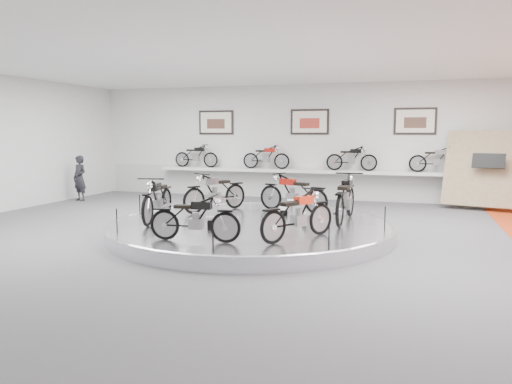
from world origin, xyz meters
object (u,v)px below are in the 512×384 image
(bike_c, at_px, (215,192))
(bike_f, at_px, (298,215))
(display_platform, at_px, (251,229))
(visitor, at_px, (80,178))
(bike_a, at_px, (346,198))
(bike_d, at_px, (157,199))
(shelf, at_px, (308,171))
(bike_e, at_px, (195,218))
(bike_b, at_px, (293,193))

(bike_c, distance_m, bike_f, 3.89)
(display_platform, bearing_deg, bike_c, 137.29)
(bike_c, height_order, visitor, visitor)
(bike_a, distance_m, bike_d, 4.30)
(shelf, height_order, bike_a, bike_a)
(visitor, bearing_deg, bike_e, -22.90)
(bike_b, bearing_deg, bike_c, 31.30)
(shelf, xyz_separation_m, visitor, (-7.40, -2.58, -0.22))
(display_platform, relative_size, bike_f, 3.95)
(bike_f, bearing_deg, bike_b, 46.36)
(bike_a, xyz_separation_m, visitor, (-9.44, 3.11, -0.07))
(bike_f, bearing_deg, bike_c, 77.25)
(bike_b, distance_m, visitor, 8.24)
(visitor, bearing_deg, bike_c, -5.20)
(bike_f, bearing_deg, display_platform, 75.82)
(bike_f, bearing_deg, bike_e, 144.62)
(display_platform, xyz_separation_m, bike_c, (-1.37, 1.27, 0.66))
(display_platform, bearing_deg, bike_d, -167.84)
(shelf, xyz_separation_m, bike_d, (-2.10, -6.85, -0.18))
(bike_a, distance_m, bike_b, 1.79)
(shelf, relative_size, visitor, 7.07)
(shelf, height_order, bike_c, bike_c)
(bike_e, height_order, visitor, visitor)
(bike_a, relative_size, bike_f, 1.15)
(bike_b, xyz_separation_m, visitor, (-7.97, 2.08, -0.02))
(display_platform, relative_size, bike_e, 4.26)
(bike_d, relative_size, visitor, 1.13)
(bike_c, bearing_deg, bike_d, 5.50)
(bike_b, relative_size, visitor, 1.08)
(shelf, xyz_separation_m, bike_f, (1.42, -7.85, -0.22))
(display_platform, height_order, bike_c, bike_c)
(bike_b, bearing_deg, visitor, 2.89)
(bike_b, relative_size, bike_e, 1.12)
(bike_c, relative_size, bike_e, 1.15)
(shelf, bearing_deg, bike_f, -79.77)
(shelf, distance_m, bike_e, 8.63)
(display_platform, distance_m, shelf, 6.46)
(display_platform, height_order, shelf, shelf)
(bike_d, bearing_deg, bike_f, 63.41)
(bike_a, bearing_deg, bike_d, 107.69)
(shelf, bearing_deg, visitor, -160.81)
(bike_c, bearing_deg, bike_b, 132.35)
(bike_d, relative_size, bike_e, 1.17)
(bike_c, relative_size, visitor, 1.11)
(display_platform, xyz_separation_m, bike_e, (-0.37, -2.22, 0.59))
(bike_c, distance_m, bike_d, 1.87)
(shelf, height_order, visitor, visitor)
(bike_f, relative_size, visitor, 1.04)
(bike_c, bearing_deg, shelf, -166.36)
(bike_e, bearing_deg, bike_a, 46.07)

